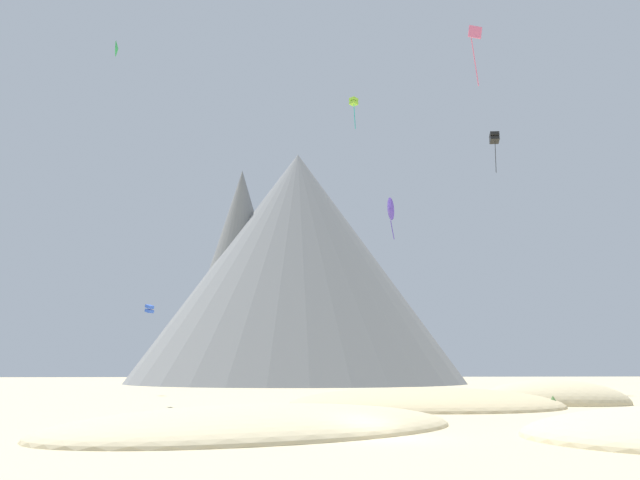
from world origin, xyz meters
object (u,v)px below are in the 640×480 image
object	(u,v)px
bush_near_right	(553,402)
kite_indigo_mid	(390,209)
kite_blue_low	(149,309)
kite_black_high	(494,138)
rock_massif	(293,268)
kite_rainbow_high	(475,40)
kite_lime_high	(354,102)
kite_green_high	(117,49)

from	to	relation	value
bush_near_right	kite_indigo_mid	bearing A→B (deg)	119.95
kite_blue_low	kite_black_high	bearing A→B (deg)	141.25
rock_massif	kite_black_high	size ratio (longest dim) A/B	13.60
rock_massif	kite_blue_low	world-z (taller)	rock_massif
kite_blue_low	kite_indigo_mid	bearing A→B (deg)	104.70
kite_black_high	kite_blue_low	distance (m)	51.50
bush_near_right	kite_rainbow_high	size ratio (longest dim) A/B	0.23
rock_massif	kite_lime_high	xyz separation A→B (m)	(3.38, -66.76, 9.39)
kite_rainbow_high	kite_black_high	bearing A→B (deg)	-64.54
kite_indigo_mid	kite_green_high	size ratio (longest dim) A/B	2.49
rock_massif	kite_rainbow_high	xyz separation A→B (m)	(9.94, -89.58, 5.81)
kite_green_high	bush_near_right	bearing A→B (deg)	-124.15
kite_blue_low	kite_rainbow_high	xyz separation A→B (m)	(29.66, -33.57, 18.81)
bush_near_right	rock_massif	bearing A→B (deg)	100.28
kite_indigo_mid	kite_green_high	xyz separation A→B (m)	(-29.16, 3.42, 18.12)
kite_black_high	kite_blue_low	bearing A→B (deg)	16.57
kite_indigo_mid	rock_massif	bearing A→B (deg)	-179.34
rock_massif	kite_lime_high	bearing A→B (deg)	-87.10
kite_blue_low	kite_rainbow_high	distance (m)	48.58
kite_green_high	kite_rainbow_high	bearing A→B (deg)	-131.45
bush_near_right	kite_lime_high	size ratio (longest dim) A/B	0.33
kite_blue_low	kite_lime_high	bearing A→B (deg)	109.17
kite_black_high	kite_lime_high	size ratio (longest dim) A/B	1.61
kite_green_high	rock_massif	bearing A→B (deg)	-25.82
bush_near_right	kite_lime_high	xyz separation A→B (m)	(-12.38, 20.15, 31.82)
bush_near_right	kite_indigo_mid	world-z (taller)	kite_indigo_mid
kite_blue_low	kite_rainbow_high	world-z (taller)	kite_rainbow_high
kite_black_high	kite_lime_high	world-z (taller)	kite_black_high
kite_rainbow_high	kite_blue_low	bearing A→B (deg)	-1.69
kite_indigo_mid	kite_black_high	size ratio (longest dim) A/B	0.77
kite_indigo_mid	kite_blue_low	xyz separation A→B (m)	(-26.19, 14.79, -9.24)
kite_lime_high	rock_massif	bearing A→B (deg)	145.60
bush_near_right	kite_black_high	distance (m)	50.68
kite_black_high	kite_rainbow_high	world-z (taller)	kite_black_high
kite_green_high	kite_blue_low	distance (m)	29.78
kite_blue_low	kite_rainbow_high	bearing A→B (deg)	85.61
rock_massif	bush_near_right	bearing A→B (deg)	-79.72
kite_indigo_mid	kite_lime_high	distance (m)	14.09
bush_near_right	kite_blue_low	world-z (taller)	kite_blue_low
kite_black_high	kite_rainbow_high	distance (m)	42.45
kite_lime_high	kite_rainbow_high	bearing A→B (deg)	-21.25
kite_indigo_mid	kite_lime_high	world-z (taller)	kite_lime_high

